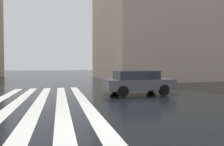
% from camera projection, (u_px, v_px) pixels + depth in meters
% --- Properties ---
extents(ground_plane, '(220.00, 220.00, 0.00)m').
position_uv_depth(ground_plane, '(115.00, 124.00, 5.50)').
color(ground_plane, black).
extents(zebra_crossing, '(13.00, 4.50, 0.01)m').
position_uv_depth(zebra_crossing, '(39.00, 103.00, 8.72)').
color(zebra_crossing, silver).
rests_on(zebra_crossing, ground_plane).
extents(haussmann_block_corner, '(17.37, 29.04, 24.16)m').
position_uv_depth(haussmann_block_corner, '(192.00, 3.00, 30.57)').
color(haussmann_block_corner, tan).
rests_on(haussmann_block_corner, ground_plane).
extents(car_dark_grey, '(1.85, 4.10, 1.41)m').
position_uv_depth(car_dark_grey, '(138.00, 82.00, 11.58)').
color(car_dark_grey, '#4C4C51').
rests_on(car_dark_grey, ground_plane).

